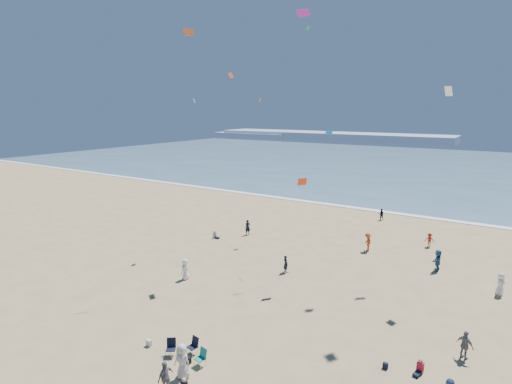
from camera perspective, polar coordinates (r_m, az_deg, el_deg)
The scene contains 11 objects.
ocean at distance 106.30m, azimuth 25.17°, elevation 3.10°, with size 220.00×100.00×0.06m, color #476B84.
surf_line at distance 57.82m, azimuth 18.40°, elevation -2.78°, with size 220.00×1.20×0.08m, color white.
headland_far at distance 194.29m, azimuth 10.46°, elevation 7.90°, with size 110.00×20.00×3.20m, color #7A8EA8.
headland_near at distance 208.45m, azimuth -0.41°, elevation 8.18°, with size 40.00×14.00×2.00m, color #7A8EA8.
standing_flyers at distance 32.41m, azimuth 14.48°, elevation -12.44°, with size 25.26×51.01×1.94m.
seated_group at distance 23.93m, azimuth -5.64°, elevation -22.69°, with size 24.46×30.43×0.84m.
chair_cluster at distance 24.67m, azimuth -9.76°, elevation -21.43°, with size 2.77×1.56×1.00m.
white_tote at distance 26.36m, azimuth -15.04°, elevation -20.10°, with size 0.35×0.20×0.40m, color silver.
black_backpack at distance 24.47m, azimuth -9.65°, elevation -22.60°, with size 0.30×0.22×0.38m, color black.
navy_bag at distance 24.85m, azimuth 18.00°, elevation -22.52°, with size 0.28×0.18×0.34m, color black.
kites_aloft at distance 24.32m, azimuth 24.15°, elevation 13.28°, with size 36.44×40.67×28.23m.
Camera 1 is at (13.21, -9.55, 13.93)m, focal length 28.00 mm.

